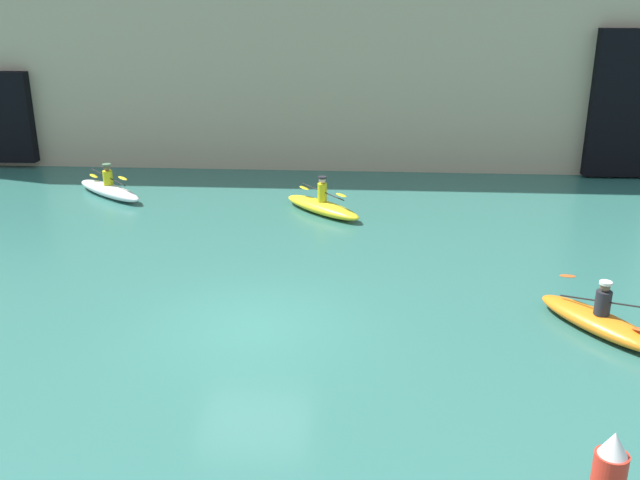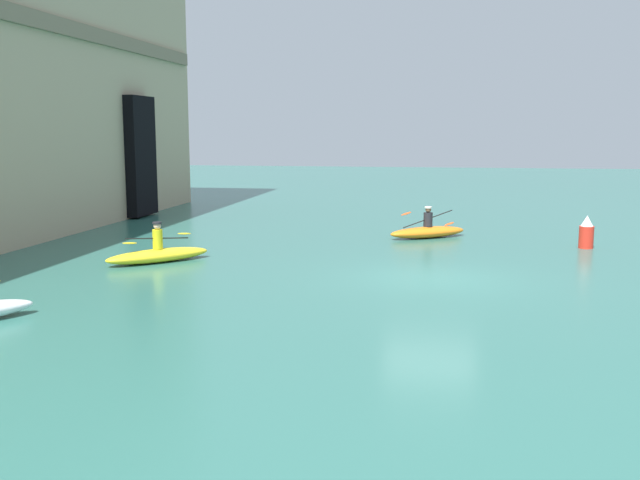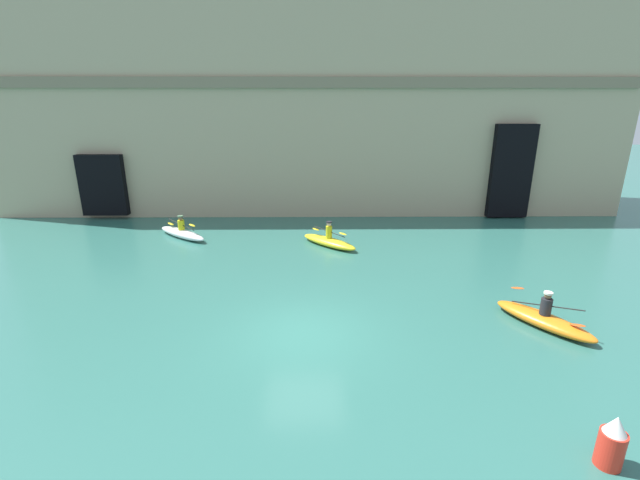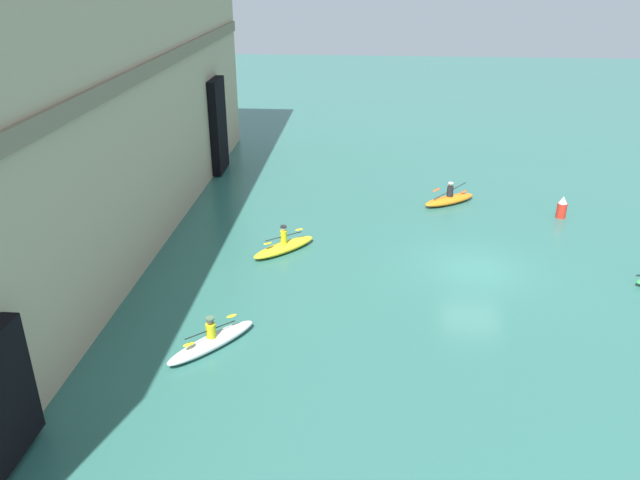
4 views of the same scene
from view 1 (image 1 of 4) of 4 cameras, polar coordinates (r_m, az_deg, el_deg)
name	(u,v)px [view 1 (image 1 of 4)]	position (r m, az deg, el deg)	size (l,w,h in m)	color
ground_plane	(252,327)	(15.67, -5.47, -6.96)	(120.00, 120.00, 0.00)	#2D665B
kayak_white	(109,189)	(25.98, -16.52, 3.90)	(3.18, 2.75, 1.17)	white
kayak_orange	(600,321)	(16.44, 21.50, -6.07)	(2.47, 3.08, 1.17)	orange
kayak_yellow	(322,206)	(23.07, 0.18, 2.73)	(2.91, 2.84, 1.23)	yellow
marker_buoy	(610,468)	(11.48, 22.20, -16.53)	(0.49, 0.49, 1.12)	red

